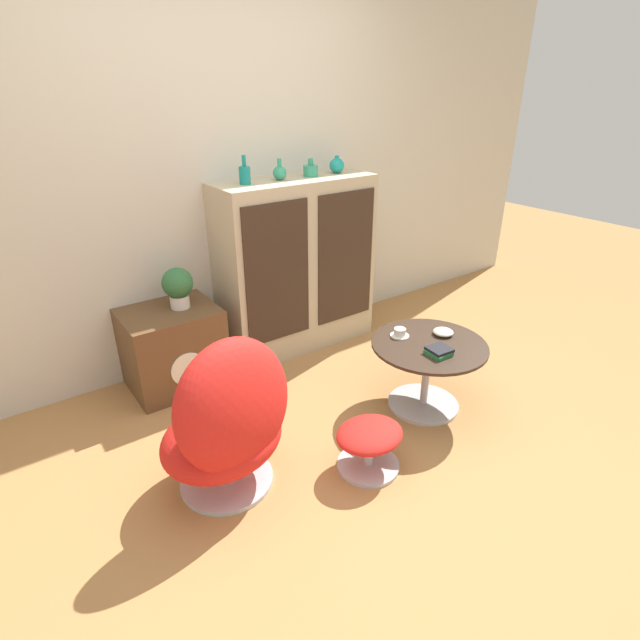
# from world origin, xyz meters

# --- Properties ---
(ground_plane) EXTENTS (12.00, 12.00, 0.00)m
(ground_plane) POSITION_xyz_m (0.00, 0.00, 0.00)
(ground_plane) COLOR #A87542
(wall_back) EXTENTS (6.40, 0.06, 2.60)m
(wall_back) POSITION_xyz_m (0.00, 1.59, 1.30)
(wall_back) COLOR beige
(wall_back) RESTS_ON ground_plane
(sideboard) EXTENTS (1.12, 0.42, 1.22)m
(sideboard) POSITION_xyz_m (0.50, 1.35, 0.61)
(sideboard) COLOR tan
(sideboard) RESTS_ON ground_plane
(tv_console) EXTENTS (0.57, 0.47, 0.53)m
(tv_console) POSITION_xyz_m (-0.47, 1.33, 0.26)
(tv_console) COLOR brown
(tv_console) RESTS_ON ground_plane
(egg_chair) EXTENTS (0.72, 0.68, 0.83)m
(egg_chair) POSITION_xyz_m (-0.60, 0.27, 0.38)
(egg_chair) COLOR #B7B7BC
(egg_chair) RESTS_ON ground_plane
(ottoman) EXTENTS (0.35, 0.32, 0.25)m
(ottoman) POSITION_xyz_m (0.03, -0.01, 0.17)
(ottoman) COLOR #B7B7BC
(ottoman) RESTS_ON ground_plane
(coffee_table) EXTENTS (0.67, 0.67, 0.43)m
(coffee_table) POSITION_xyz_m (0.66, 0.21, 0.29)
(coffee_table) COLOR #B7B7BC
(coffee_table) RESTS_ON ground_plane
(vase_leftmost) EXTENTS (0.07, 0.07, 0.17)m
(vase_leftmost) POSITION_xyz_m (0.13, 1.35, 1.28)
(vase_leftmost) COLOR #147A75
(vase_leftmost) RESTS_ON sideboard
(vase_inner_left) EXTENTS (0.09, 0.09, 0.13)m
(vase_inner_left) POSITION_xyz_m (0.38, 1.35, 1.27)
(vase_inner_left) COLOR #2D8E6B
(vase_inner_left) RESTS_ON sideboard
(vase_inner_right) EXTENTS (0.10, 0.10, 0.12)m
(vase_inner_right) POSITION_xyz_m (0.63, 1.35, 1.26)
(vase_inner_right) COLOR #2D8E6B
(vase_inner_right) RESTS_ON sideboard
(vase_rightmost) EXTENTS (0.10, 0.10, 0.12)m
(vase_rightmost) POSITION_xyz_m (0.85, 1.35, 1.27)
(vase_rightmost) COLOR teal
(vase_rightmost) RESTS_ON sideboard
(potted_plant) EXTENTS (0.19, 0.19, 0.26)m
(potted_plant) POSITION_xyz_m (-0.39, 1.33, 0.67)
(potted_plant) COLOR silver
(potted_plant) RESTS_ON tv_console
(teacup) EXTENTS (0.11, 0.11, 0.05)m
(teacup) POSITION_xyz_m (0.58, 0.37, 0.45)
(teacup) COLOR silver
(teacup) RESTS_ON coffee_table
(book_stack) EXTENTS (0.13, 0.13, 0.04)m
(book_stack) POSITION_xyz_m (0.60, 0.09, 0.45)
(book_stack) COLOR #237038
(book_stack) RESTS_ON coffee_table
(bowl) EXTENTS (0.12, 0.12, 0.04)m
(bowl) POSITION_xyz_m (0.80, 0.24, 0.45)
(bowl) COLOR beige
(bowl) RESTS_ON coffee_table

